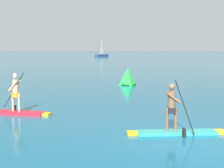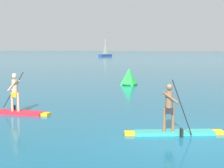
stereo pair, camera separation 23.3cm
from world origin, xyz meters
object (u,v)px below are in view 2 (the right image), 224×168
Objects in this scene: paddleboarder_near_left at (17,106)px; race_marker_buoy at (129,77)px; paddleboarder_mid_center at (173,124)px; sailboat_left_horizon at (105,54)px.

race_marker_buoy is at bearing -101.18° from paddleboarder_near_left.
sailboat_left_horizon is at bearing 89.77° from paddleboarder_mid_center.
paddleboarder_near_left reaches higher than race_marker_buoy.
race_marker_buoy is (-3.71, 14.79, 0.22)m from paddleboarder_mid_center.
paddleboarder_near_left is 0.89× the size of paddleboarder_mid_center.
sailboat_left_horizon is at bearing -76.91° from paddleboarder_near_left.
paddleboarder_mid_center is 2.33× the size of race_marker_buoy.
paddleboarder_near_left is 12.92m from race_marker_buoy.
race_marker_buoy is (3.22, 12.51, 0.22)m from paddleboarder_near_left.
paddleboarder_near_left is at bearing 36.46° from sailboat_left_horizon.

